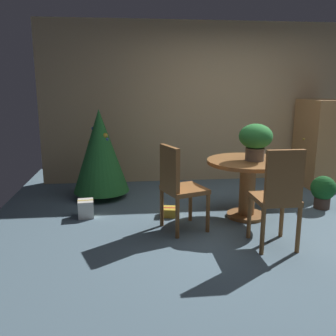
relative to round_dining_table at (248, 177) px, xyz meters
name	(u,v)px	position (x,y,z in m)	size (l,w,h in m)	color
ground_plane	(268,225)	(0.16, -0.30, -0.51)	(6.60, 6.60, 0.00)	slate
back_wall_panel	(223,103)	(0.16, 1.90, 0.79)	(6.00, 0.10, 2.60)	tan
round_dining_table	(248,177)	(0.00, 0.00, 0.00)	(1.00, 1.00, 0.72)	brown
flower_vase	(256,139)	(0.06, -0.03, 0.47)	(0.39, 0.39, 0.44)	#665B51
wooden_chair_left_near	(178,184)	(-0.90, -0.33, 0.02)	(0.55, 0.55, 0.97)	brown
wooden_chair_near	(278,194)	(0.00, -0.90, 0.05)	(0.40, 0.43, 1.02)	brown
holiday_tree	(100,151)	(-1.83, 1.02, 0.17)	(0.80, 0.80, 1.27)	brown
gift_box_cream	(86,209)	(-1.97, 0.21, -0.40)	(0.21, 0.22, 0.22)	silver
gift_box_gold	(168,212)	(-0.95, 0.14, -0.46)	(0.22, 0.22, 0.11)	gold
wooden_cabinet	(319,143)	(1.61, 1.33, 0.18)	(0.53, 0.82, 1.38)	#B27F4C
potted_plant	(323,190)	(1.10, 0.20, -0.27)	(0.32, 0.32, 0.44)	#4C382D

